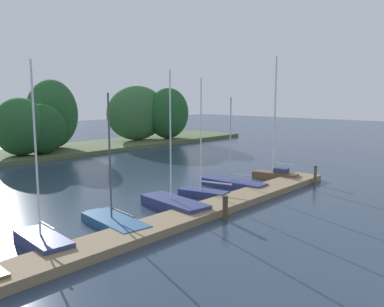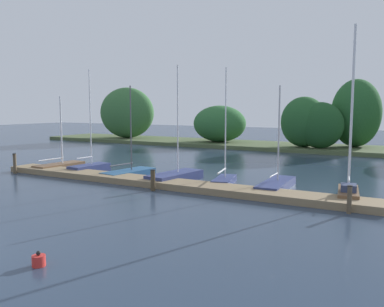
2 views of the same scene
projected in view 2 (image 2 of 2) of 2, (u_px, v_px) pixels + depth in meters
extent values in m
cube|color=#847051|center=(159.00, 183.00, 22.75)|extent=(23.32, 1.80, 0.35)
cube|color=#4C5B38|center=(285.00, 147.00, 43.49)|extent=(63.55, 8.00, 0.40)
ellipsoid|color=#235628|center=(304.00, 122.00, 40.77)|extent=(4.61, 4.43, 5.07)
ellipsoid|color=#386B38|center=(127.00, 113.00, 53.07)|extent=(8.04, 4.77, 6.58)
ellipsoid|color=#2D6633|center=(220.00, 124.00, 46.94)|extent=(6.24, 5.33, 4.21)
ellipsoid|color=#1E4C23|center=(320.00, 125.00, 39.50)|extent=(4.52, 3.39, 4.51)
ellipsoid|color=#235628|center=(356.00, 113.00, 40.81)|extent=(4.85, 5.70, 6.83)
cube|color=brown|center=(59.00, 167.00, 28.55)|extent=(1.42, 3.73, 0.45)
cube|color=brown|center=(77.00, 164.00, 29.94)|extent=(0.73, 0.95, 0.38)
cylinder|color=silver|center=(61.00, 130.00, 28.49)|extent=(0.11, 0.11, 4.70)
cylinder|color=silver|center=(51.00, 159.00, 27.93)|extent=(0.17, 2.07, 0.07)
cube|color=navy|center=(89.00, 168.00, 27.43)|extent=(1.40, 2.97, 0.52)
cube|color=navy|center=(104.00, 167.00, 28.50)|extent=(0.69, 0.77, 0.45)
cylinder|color=silver|center=(90.00, 117.00, 27.22)|extent=(0.07, 0.07, 6.38)
cylinder|color=silver|center=(85.00, 158.00, 27.05)|extent=(0.21, 1.30, 0.09)
cube|color=#285684|center=(128.00, 173.00, 25.87)|extent=(1.84, 3.84, 0.38)
cube|color=#285684|center=(146.00, 170.00, 27.19)|extent=(0.87, 1.01, 0.33)
cylinder|color=#4C4C51|center=(131.00, 128.00, 25.77)|extent=(0.08, 0.08, 5.37)
cylinder|color=#4C4C51|center=(122.00, 165.00, 25.34)|extent=(0.33, 1.89, 0.09)
cube|color=navy|center=(175.00, 177.00, 24.02)|extent=(1.89, 4.07, 0.53)
cube|color=navy|center=(193.00, 174.00, 25.42)|extent=(0.89, 1.07, 0.45)
cylinder|color=silver|center=(178.00, 119.00, 23.86)|extent=(0.08, 0.08, 6.33)
cube|color=navy|center=(224.00, 181.00, 23.08)|extent=(1.53, 2.86, 0.40)
cube|color=navy|center=(229.00, 178.00, 24.25)|extent=(0.66, 0.78, 0.34)
cylinder|color=silver|center=(226.00, 123.00, 22.90)|extent=(0.07, 0.07, 6.21)
cylinder|color=silver|center=(222.00, 171.00, 22.34)|extent=(0.53, 1.95, 0.09)
cube|color=navy|center=(276.00, 185.00, 21.69)|extent=(1.38, 4.17, 0.45)
cube|color=navy|center=(285.00, 180.00, 23.34)|extent=(0.70, 1.06, 0.38)
cylinder|color=#B7B7BC|center=(279.00, 133.00, 21.65)|extent=(0.09, 0.09, 5.09)
cylinder|color=#B7B7BC|center=(274.00, 175.00, 21.24)|extent=(0.14, 1.64, 0.06)
cube|color=brown|center=(348.00, 195.00, 19.18)|extent=(1.35, 3.00, 0.50)
cube|color=brown|center=(348.00, 190.00, 20.39)|extent=(0.61, 0.79, 0.43)
cube|color=#2D3856|center=(349.00, 188.00, 18.79)|extent=(0.81, 0.96, 0.33)
cylinder|color=silver|center=(352.00, 108.00, 18.91)|extent=(0.12, 0.12, 7.68)
cylinder|color=silver|center=(349.00, 178.00, 18.68)|extent=(0.28, 1.44, 0.06)
cylinder|color=brown|center=(15.00, 164.00, 26.91)|extent=(0.21, 0.21, 1.31)
cylinder|color=black|center=(14.00, 154.00, 26.83)|extent=(0.25, 0.25, 0.04)
cylinder|color=#4C3D28|center=(153.00, 181.00, 21.35)|extent=(0.25, 0.25, 1.08)
cylinder|color=black|center=(153.00, 170.00, 21.29)|extent=(0.28, 0.28, 0.04)
cylinder|color=brown|center=(349.00, 200.00, 16.71)|extent=(0.19, 0.19, 1.14)
cylinder|color=black|center=(350.00, 186.00, 16.65)|extent=(0.22, 0.22, 0.04)
cylinder|color=red|center=(39.00, 261.00, 11.20)|extent=(0.37, 0.37, 0.31)
sphere|color=black|center=(38.00, 253.00, 11.17)|extent=(0.13, 0.13, 0.13)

